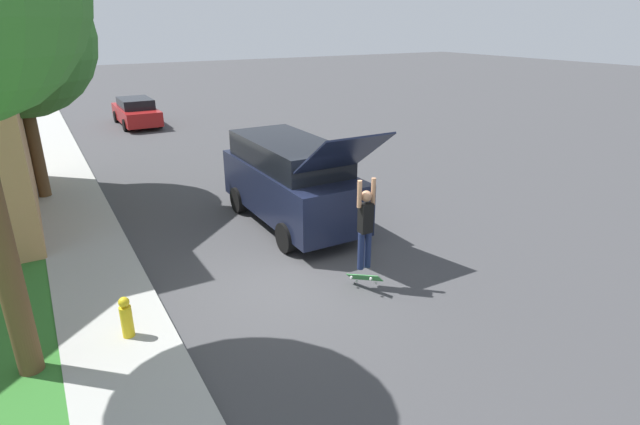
{
  "coord_description": "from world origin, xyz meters",
  "views": [
    {
      "loc": [
        -4.2,
        -8.17,
        5.11
      ],
      "look_at": [
        0.97,
        0.77,
        1.12
      ],
      "focal_mm": 28.0,
      "sensor_mm": 36.0,
      "label": 1
    }
  ],
  "objects_px": {
    "suv_parked": "(290,180)",
    "skateboard": "(364,278)",
    "skateboarder": "(365,224)",
    "fire_hydrant": "(126,318)",
    "car_down_street": "(136,112)",
    "lawn_tree_far": "(13,38)"
  },
  "relations": [
    {
      "from": "suv_parked",
      "to": "skateboard",
      "type": "distance_m",
      "value": 4.05
    },
    {
      "from": "lawn_tree_far",
      "to": "fire_hydrant",
      "type": "xyz_separation_m",
      "value": [
        0.83,
        -8.88,
        -4.19
      ]
    },
    {
      "from": "suv_parked",
      "to": "skateboarder",
      "type": "xyz_separation_m",
      "value": [
        -0.29,
        -3.82,
        0.18
      ]
    },
    {
      "from": "skateboarder",
      "to": "fire_hydrant",
      "type": "relative_size",
      "value": 2.5
    },
    {
      "from": "suv_parked",
      "to": "skateboard",
      "type": "height_order",
      "value": "suv_parked"
    },
    {
      "from": "lawn_tree_far",
      "to": "car_down_street",
      "type": "bearing_deg",
      "value": 65.39
    },
    {
      "from": "lawn_tree_far",
      "to": "skateboard",
      "type": "xyz_separation_m",
      "value": [
        5.28,
        -9.45,
        -4.38
      ]
    },
    {
      "from": "lawn_tree_far",
      "to": "skateboard",
      "type": "bearing_deg",
      "value": -60.83
    },
    {
      "from": "skateboarder",
      "to": "skateboard",
      "type": "height_order",
      "value": "skateboarder"
    },
    {
      "from": "skateboarder",
      "to": "fire_hydrant",
      "type": "xyz_separation_m",
      "value": [
        -4.5,
        0.47,
        -0.94
      ]
    },
    {
      "from": "lawn_tree_far",
      "to": "car_down_street",
      "type": "distance_m",
      "value": 12.2
    },
    {
      "from": "car_down_street",
      "to": "skateboard",
      "type": "xyz_separation_m",
      "value": [
        0.47,
        -19.94,
        -0.42
      ]
    },
    {
      "from": "lawn_tree_far",
      "to": "car_down_street",
      "type": "relative_size",
      "value": 1.52
    },
    {
      "from": "skateboarder",
      "to": "fire_hydrant",
      "type": "bearing_deg",
      "value": 174.0
    },
    {
      "from": "skateboarder",
      "to": "car_down_street",
      "type": "bearing_deg",
      "value": 91.53
    },
    {
      "from": "lawn_tree_far",
      "to": "suv_parked",
      "type": "relative_size",
      "value": 1.19
    },
    {
      "from": "lawn_tree_far",
      "to": "skateboarder",
      "type": "xyz_separation_m",
      "value": [
        5.33,
        -9.35,
        -3.25
      ]
    },
    {
      "from": "suv_parked",
      "to": "car_down_street",
      "type": "bearing_deg",
      "value": 92.93
    },
    {
      "from": "skateboard",
      "to": "car_down_street",
      "type": "bearing_deg",
      "value": 91.36
    },
    {
      "from": "skateboarder",
      "to": "fire_hydrant",
      "type": "height_order",
      "value": "skateboarder"
    },
    {
      "from": "skateboarder",
      "to": "lawn_tree_far",
      "type": "bearing_deg",
      "value": 119.69
    },
    {
      "from": "skateboarder",
      "to": "skateboard",
      "type": "distance_m",
      "value": 1.14
    }
  ]
}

